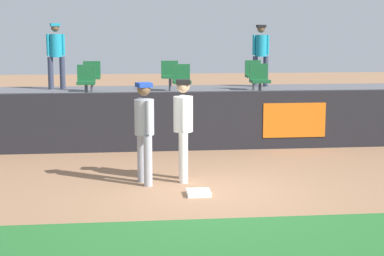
{
  "coord_description": "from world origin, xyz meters",
  "views": [
    {
      "loc": [
        -1.41,
        -10.31,
        2.77
      ],
      "look_at": [
        -0.16,
        0.93,
        1.0
      ],
      "focal_mm": 58.43,
      "sensor_mm": 36.0,
      "label": 1
    }
  ],
  "objects_px": {
    "first_base": "(198,193)",
    "seat_back_left": "(92,75)",
    "spectator_hooded": "(261,51)",
    "spectator_capped": "(56,51)",
    "seat_front_center": "(182,79)",
    "player_fielder_home": "(183,123)",
    "seat_back_right": "(254,73)",
    "seat_front_right": "(259,78)",
    "player_runner_visitor": "(144,126)",
    "seat_back_center": "(170,74)",
    "seat_front_left": "(86,80)"
  },
  "relations": [
    {
      "from": "seat_front_left",
      "to": "seat_back_right",
      "type": "bearing_deg",
      "value": 21.26
    },
    {
      "from": "player_runner_visitor",
      "to": "seat_front_right",
      "type": "xyz_separation_m",
      "value": [
        3.12,
        4.62,
        0.48
      ]
    },
    {
      "from": "seat_back_left",
      "to": "seat_front_center",
      "type": "relative_size",
      "value": 1.0
    },
    {
      "from": "seat_back_center",
      "to": "seat_front_left",
      "type": "xyz_separation_m",
      "value": [
        -2.23,
        -1.8,
        -0.0
      ]
    },
    {
      "from": "player_fielder_home",
      "to": "seat_back_right",
      "type": "xyz_separation_m",
      "value": [
        2.62,
        6.23,
        0.47
      ]
    },
    {
      "from": "seat_back_left",
      "to": "spectator_hooded",
      "type": "xyz_separation_m",
      "value": [
        5.01,
        1.05,
        0.6
      ]
    },
    {
      "from": "player_fielder_home",
      "to": "spectator_hooded",
      "type": "relative_size",
      "value": 1.02
    },
    {
      "from": "seat_front_center",
      "to": "spectator_hooded",
      "type": "bearing_deg",
      "value": 46.88
    },
    {
      "from": "first_base",
      "to": "seat_back_left",
      "type": "bearing_deg",
      "value": 106.06
    },
    {
      "from": "seat_front_center",
      "to": "spectator_hooded",
      "type": "xyz_separation_m",
      "value": [
        2.67,
        2.85,
        0.6
      ]
    },
    {
      "from": "seat_front_center",
      "to": "seat_front_left",
      "type": "relative_size",
      "value": 1.0
    },
    {
      "from": "seat_front_left",
      "to": "spectator_capped",
      "type": "relative_size",
      "value": 0.44
    },
    {
      "from": "seat_back_left",
      "to": "spectator_hooded",
      "type": "distance_m",
      "value": 5.15
    },
    {
      "from": "seat_back_right",
      "to": "seat_back_left",
      "type": "distance_m",
      "value": 4.57
    },
    {
      "from": "seat_front_right",
      "to": "player_fielder_home",
      "type": "bearing_deg",
      "value": -118.4
    },
    {
      "from": "seat_back_center",
      "to": "spectator_hooded",
      "type": "bearing_deg",
      "value": 20.39
    },
    {
      "from": "player_fielder_home",
      "to": "player_runner_visitor",
      "type": "xyz_separation_m",
      "value": [
        -0.72,
        -0.19,
        -0.02
      ]
    },
    {
      "from": "seat_front_right",
      "to": "spectator_hooded",
      "type": "height_order",
      "value": "spectator_hooded"
    },
    {
      "from": "seat_back_right",
      "to": "seat_front_left",
      "type": "distance_m",
      "value": 4.97
    },
    {
      "from": "player_runner_visitor",
      "to": "seat_back_left",
      "type": "distance_m",
      "value": 6.56
    },
    {
      "from": "seat_front_center",
      "to": "spectator_capped",
      "type": "bearing_deg",
      "value": 141.88
    },
    {
      "from": "player_runner_visitor",
      "to": "first_base",
      "type": "bearing_deg",
      "value": 26.31
    },
    {
      "from": "seat_back_right",
      "to": "spectator_capped",
      "type": "height_order",
      "value": "spectator_capped"
    },
    {
      "from": "player_runner_visitor",
      "to": "spectator_capped",
      "type": "xyz_separation_m",
      "value": [
        -2.27,
        7.28,
        1.1
      ]
    },
    {
      "from": "seat_front_right",
      "to": "seat_back_center",
      "type": "distance_m",
      "value": 2.82
    },
    {
      "from": "seat_front_right",
      "to": "seat_front_center",
      "type": "xyz_separation_m",
      "value": [
        -2.01,
        -0.0,
        -0.0
      ]
    },
    {
      "from": "seat_back_left",
      "to": "seat_back_center",
      "type": "height_order",
      "value": "same"
    },
    {
      "from": "seat_front_right",
      "to": "player_runner_visitor",
      "type": "bearing_deg",
      "value": -124.02
    },
    {
      "from": "seat_back_left",
      "to": "player_fielder_home",
      "type": "bearing_deg",
      "value": -72.62
    },
    {
      "from": "player_runner_visitor",
      "to": "seat_front_right",
      "type": "bearing_deg",
      "value": 127.46
    },
    {
      "from": "spectator_capped",
      "to": "seat_front_right",
      "type": "bearing_deg",
      "value": 138.02
    },
    {
      "from": "spectator_hooded",
      "to": "spectator_capped",
      "type": "bearing_deg",
      "value": -1.73
    },
    {
      "from": "seat_back_center",
      "to": "spectator_capped",
      "type": "relative_size",
      "value": 0.44
    },
    {
      "from": "first_base",
      "to": "seat_back_right",
      "type": "xyz_separation_m",
      "value": [
        2.47,
        7.31,
        1.51
      ]
    },
    {
      "from": "first_base",
      "to": "spectator_hooded",
      "type": "xyz_separation_m",
      "value": [
        2.9,
        8.36,
        2.12
      ]
    },
    {
      "from": "seat_front_center",
      "to": "seat_back_center",
      "type": "xyz_separation_m",
      "value": [
        -0.16,
        1.8,
        0.0
      ]
    },
    {
      "from": "seat_back_center",
      "to": "player_fielder_home",
      "type": "bearing_deg",
      "value": -92.08
    },
    {
      "from": "seat_front_center",
      "to": "seat_back_center",
      "type": "relative_size",
      "value": 1.0
    },
    {
      "from": "seat_back_right",
      "to": "spectator_capped",
      "type": "relative_size",
      "value": 0.44
    },
    {
      "from": "seat_front_right",
      "to": "spectator_capped",
      "type": "relative_size",
      "value": 0.44
    },
    {
      "from": "first_base",
      "to": "seat_back_center",
      "type": "height_order",
      "value": "seat_back_center"
    },
    {
      "from": "player_runner_visitor",
      "to": "seat_back_right",
      "type": "bearing_deg",
      "value": 133.96
    },
    {
      "from": "player_fielder_home",
      "to": "spectator_capped",
      "type": "relative_size",
      "value": 1.0
    },
    {
      "from": "seat_front_right",
      "to": "seat_back_center",
      "type": "relative_size",
      "value": 1.0
    },
    {
      "from": "spectator_hooded",
      "to": "spectator_capped",
      "type": "relative_size",
      "value": 0.98
    },
    {
      "from": "seat_front_left",
      "to": "spectator_capped",
      "type": "height_order",
      "value": "spectator_capped"
    },
    {
      "from": "seat_front_right",
      "to": "seat_front_left",
      "type": "relative_size",
      "value": 1.0
    },
    {
      "from": "seat_back_center",
      "to": "spectator_capped",
      "type": "xyz_separation_m",
      "value": [
        -3.23,
        0.85,
        0.62
      ]
    },
    {
      "from": "first_base",
      "to": "spectator_hooded",
      "type": "relative_size",
      "value": 0.22
    },
    {
      "from": "seat_back_center",
      "to": "player_runner_visitor",
      "type": "bearing_deg",
      "value": -98.42
    }
  ]
}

